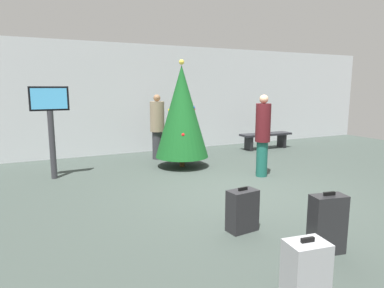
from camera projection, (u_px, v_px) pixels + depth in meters
The scene contains 10 objects.
ground_plane at pixel (241, 191), 6.11m from camera, with size 16.00×16.00×0.00m, color #38423D.
back_wall at pixel (156, 99), 9.86m from camera, with size 16.00×0.20×3.06m, color #B7BCC1.
holiday_tree at pixel (182, 112), 7.77m from camera, with size 1.24×1.24×2.48m.
flight_info_kiosk at pixel (50, 117), 6.73m from camera, with size 0.75×0.12×1.88m.
waiting_bench at pixel (266, 137), 10.25m from camera, with size 1.66×0.44×0.48m.
traveller_0 at pixel (263, 134), 6.98m from camera, with size 0.41×0.41×1.71m.
traveller_1 at pixel (157, 126), 8.72m from camera, with size 0.50×0.50×1.68m.
suitcase_0 at pixel (306, 271), 2.92m from camera, with size 0.39×0.31×0.58m.
suitcase_1 at pixel (242, 210), 4.37m from camera, with size 0.41×0.26×0.59m.
suitcase_3 at pixel (327, 224), 3.77m from camera, with size 0.42×0.28×0.71m.
Camera 1 is at (-3.34, -4.93, 1.85)m, focal length 31.44 mm.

